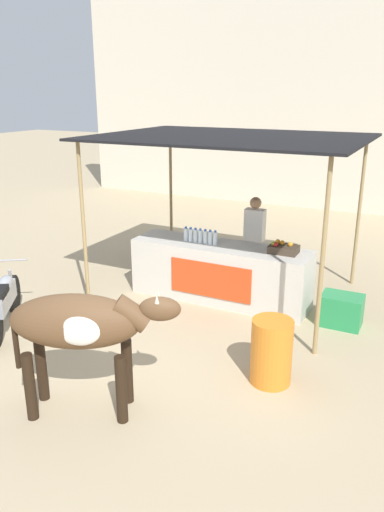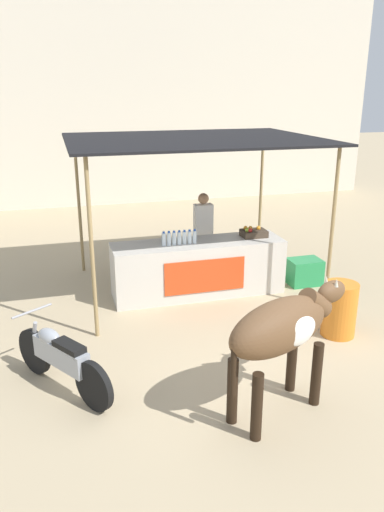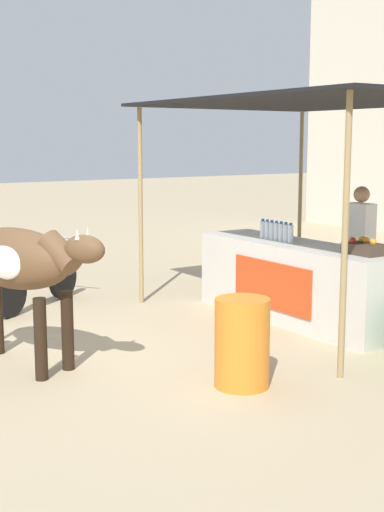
# 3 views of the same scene
# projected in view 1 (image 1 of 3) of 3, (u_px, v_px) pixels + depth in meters

# --- Properties ---
(ground_plane) EXTENTS (60.00, 60.00, 0.00)m
(ground_plane) POSITION_uv_depth(u_px,v_px,m) (154.00, 357.00, 6.64)
(ground_plane) COLOR tan
(building_wall_far) EXTENTS (16.00, 0.50, 6.28)m
(building_wall_far) POSITION_uv_depth(u_px,v_px,m) (331.00, 99.00, 14.11)
(building_wall_far) COLOR beige
(building_wall_far) RESTS_ON ground
(stall_counter) EXTENTS (3.00, 0.82, 0.96)m
(stall_counter) POSITION_uv_depth(u_px,v_px,m) (220.00, 272.00, 8.36)
(stall_counter) COLOR beige
(stall_counter) RESTS_ON ground
(stall_awning) EXTENTS (4.20, 3.20, 2.69)m
(stall_awning) POSITION_uv_depth(u_px,v_px,m) (230.00, 143.00, 7.95)
(stall_awning) COLOR black
(stall_awning) RESTS_ON ground
(water_bottle_row) EXTENTS (0.61, 0.07, 0.25)m
(water_bottle_row) POSITION_uv_depth(u_px,v_px,m) (200.00, 236.00, 8.28)
(water_bottle_row) COLOR silver
(water_bottle_row) RESTS_ON stall_counter
(fruit_crate) EXTENTS (0.44, 0.32, 0.18)m
(fruit_crate) POSITION_uv_depth(u_px,v_px,m) (283.00, 249.00, 7.79)
(fruit_crate) COLOR #3F3326
(fruit_crate) RESTS_ON stall_counter
(vendor_behind_counter) EXTENTS (0.34, 0.22, 1.65)m
(vendor_behind_counter) POSITION_uv_depth(u_px,v_px,m) (254.00, 242.00, 8.74)
(vendor_behind_counter) COLOR #383842
(vendor_behind_counter) RESTS_ON ground
(cooler_box) EXTENTS (0.60, 0.44, 0.48)m
(cooler_box) POSITION_uv_depth(u_px,v_px,m) (341.00, 310.00, 7.49)
(cooler_box) COLOR #268C4C
(cooler_box) RESTS_ON ground
(water_barrel) EXTENTS (0.50, 0.50, 0.81)m
(water_barrel) POSITION_uv_depth(u_px,v_px,m) (271.00, 352.00, 5.97)
(water_barrel) COLOR orange
(water_barrel) RESTS_ON ground
(cow) EXTENTS (1.81, 1.07, 1.44)m
(cow) POSITION_uv_depth(u_px,v_px,m) (82.00, 326.00, 5.23)
(cow) COLOR brown
(cow) RESTS_ON ground
(motorcycle_parked) EXTENTS (1.07, 1.54, 0.90)m
(motorcycle_parked) POSITION_uv_depth(u_px,v_px,m) (4.00, 301.00, 7.36)
(motorcycle_parked) COLOR black
(motorcycle_parked) RESTS_ON ground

